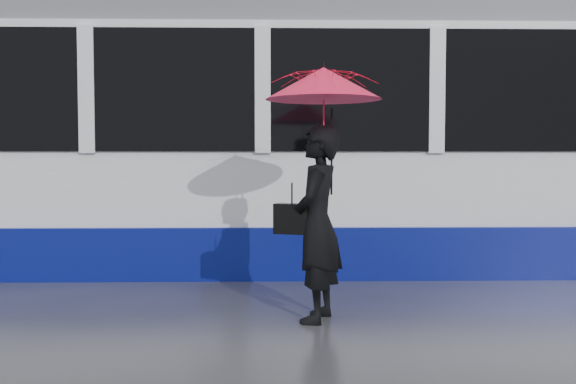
{
  "coord_description": "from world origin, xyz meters",
  "views": [
    {
      "loc": [
        0.08,
        -6.1,
        1.42
      ],
      "look_at": [
        0.21,
        -0.03,
        1.1
      ],
      "focal_mm": 40.0,
      "sensor_mm": 36.0,
      "label": 1
    }
  ],
  "objects": [
    {
      "name": "ground",
      "position": [
        0.0,
        0.0,
        0.0
      ],
      "size": [
        90.0,
        90.0,
        0.0
      ],
      "primitive_type": "plane",
      "color": "#2A2A2F",
      "rests_on": "ground"
    },
    {
      "name": "rails",
      "position": [
        0.0,
        2.5,
        0.01
      ],
      "size": [
        34.0,
        1.51,
        0.02
      ],
      "color": "#3F3D38",
      "rests_on": "ground"
    },
    {
      "name": "tram",
      "position": [
        2.45,
        2.5,
        1.64
      ],
      "size": [
        26.0,
        2.56,
        3.35
      ],
      "color": "white",
      "rests_on": "ground"
    },
    {
      "name": "woman",
      "position": [
        0.45,
        -0.56,
        0.85
      ],
      "size": [
        0.57,
        0.71,
        1.71
      ],
      "primitive_type": "imported",
      "rotation": [
        0.0,
        0.0,
        -1.86
      ],
      "color": "black",
      "rests_on": "ground"
    },
    {
      "name": "umbrella",
      "position": [
        0.5,
        -0.56,
        1.87
      ],
      "size": [
        1.25,
        1.25,
        1.15
      ],
      "rotation": [
        0.0,
        0.0,
        -0.29
      ],
      "color": "#FF157F",
      "rests_on": "ground"
    },
    {
      "name": "handbag",
      "position": [
        0.23,
        -0.54,
        0.89
      ],
      "size": [
        0.33,
        0.21,
        0.44
      ],
      "rotation": [
        0.0,
        0.0,
        -0.29
      ],
      "color": "black",
      "rests_on": "ground"
    }
  ]
}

